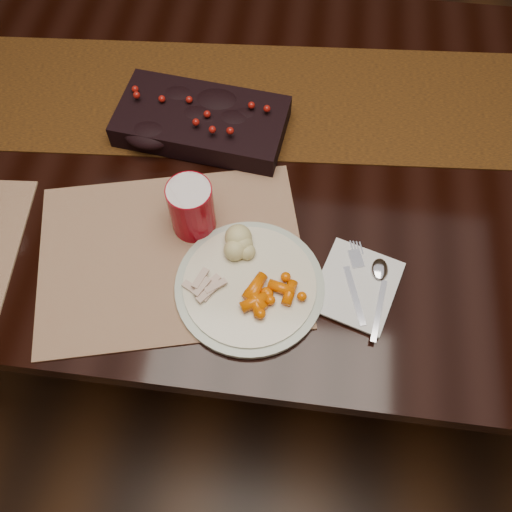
# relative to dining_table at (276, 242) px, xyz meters

# --- Properties ---
(floor) EXTENTS (5.00, 5.00, 0.00)m
(floor) POSITION_rel_dining_table_xyz_m (0.00, 0.00, -0.38)
(floor) COLOR black
(floor) RESTS_ON ground
(dining_table) EXTENTS (1.80, 1.00, 0.75)m
(dining_table) POSITION_rel_dining_table_xyz_m (0.00, 0.00, 0.00)
(dining_table) COLOR black
(dining_table) RESTS_ON floor
(table_runner) EXTENTS (1.62, 0.45, 0.00)m
(table_runner) POSITION_rel_dining_table_xyz_m (0.05, 0.13, 0.38)
(table_runner) COLOR #4A2F04
(table_runner) RESTS_ON dining_table
(centerpiece) EXTENTS (0.35, 0.21, 0.07)m
(centerpiece) POSITION_rel_dining_table_xyz_m (-0.16, 0.02, 0.41)
(centerpiece) COLOR black
(centerpiece) RESTS_ON table_runner
(placemat_main) EXTENTS (0.54, 0.45, 0.00)m
(placemat_main) POSITION_rel_dining_table_xyz_m (-0.17, -0.27, 0.38)
(placemat_main) COLOR brown
(placemat_main) RESTS_ON dining_table
(dinner_plate) EXTENTS (0.31, 0.31, 0.01)m
(dinner_plate) POSITION_rel_dining_table_xyz_m (-0.02, -0.32, 0.39)
(dinner_plate) COLOR beige
(dinner_plate) RESTS_ON placemat_main
(baby_carrots) EXTENTS (0.11, 0.10, 0.02)m
(baby_carrots) POSITION_rel_dining_table_xyz_m (0.01, -0.34, 0.40)
(baby_carrots) COLOR #D65600
(baby_carrots) RESTS_ON dinner_plate
(mashed_potatoes) EXTENTS (0.09, 0.09, 0.04)m
(mashed_potatoes) POSITION_rel_dining_table_xyz_m (-0.04, -0.25, 0.42)
(mashed_potatoes) COLOR tan
(mashed_potatoes) RESTS_ON dinner_plate
(turkey_shreds) EXTENTS (0.09, 0.08, 0.02)m
(turkey_shreds) POSITION_rel_dining_table_xyz_m (-0.09, -0.33, 0.40)
(turkey_shreds) COLOR #C8A99C
(turkey_shreds) RESTS_ON dinner_plate
(napkin) EXTENTS (0.17, 0.18, 0.01)m
(napkin) POSITION_rel_dining_table_xyz_m (0.16, -0.29, 0.38)
(napkin) COLOR silver
(napkin) RESTS_ON placemat_main
(fork) EXTENTS (0.06, 0.14, 0.00)m
(fork) POSITION_rel_dining_table_xyz_m (0.16, -0.29, 0.39)
(fork) COLOR #B5B7CB
(fork) RESTS_ON napkin
(spoon) EXTENTS (0.05, 0.15, 0.00)m
(spoon) POSITION_rel_dining_table_xyz_m (0.20, -0.31, 0.39)
(spoon) COLOR silver
(spoon) RESTS_ON napkin
(red_cup) EXTENTS (0.09, 0.09, 0.11)m
(red_cup) POSITION_rel_dining_table_xyz_m (-0.14, -0.20, 0.43)
(red_cup) COLOR #8B000E
(red_cup) RESTS_ON placemat_main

